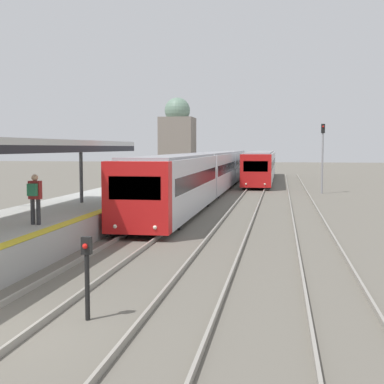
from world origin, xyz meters
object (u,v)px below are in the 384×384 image
(person_on_platform, at_px, (35,195))
(train_far, at_px, (262,165))
(signal_mast_far, at_px, (323,150))
(train_near, at_px, (211,171))
(signal_post_near, at_px, (87,268))

(person_on_platform, bearing_deg, train_far, 81.78)
(person_on_platform, height_order, train_far, train_far)
(person_on_platform, xyz_separation_m, signal_mast_far, (11.10, 25.72, 1.34))
(train_near, xyz_separation_m, signal_post_near, (1.49, -30.96, -0.66))
(signal_mast_far, bearing_deg, signal_post_near, -102.46)
(train_far, height_order, signal_post_near, train_far)
(person_on_platform, relative_size, signal_post_near, 0.96)
(person_on_platform, height_order, train_near, train_near)
(train_near, distance_m, train_far, 16.58)
(train_far, height_order, signal_mast_far, signal_mast_far)
(train_far, bearing_deg, person_on_platform, -98.22)
(person_on_platform, xyz_separation_m, signal_post_near, (4.07, -6.11, -0.91))
(train_far, distance_m, signal_mast_far, 16.29)
(train_far, relative_size, signal_mast_far, 5.17)
(signal_mast_far, bearing_deg, person_on_platform, -113.35)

